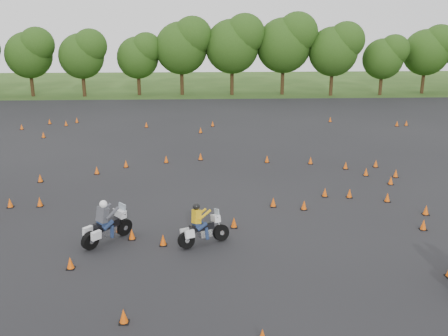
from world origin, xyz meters
The scene contains 6 objects.
ground centered at (0.00, 0.00, 0.00)m, with size 140.00×140.00×0.00m, color #2D5119.
asphalt_pad centered at (0.00, 6.00, 0.01)m, with size 62.00×62.00×0.00m, color black.
treeline centered at (3.76, 35.00, 4.61)m, with size 87.14×32.37×10.76m.
traffic_cones centered at (-0.34, 5.57, 0.23)m, with size 36.36×33.21×0.45m.
rider_grey centered at (-5.13, -2.54, 0.97)m, with size 2.49×0.76×1.92m, color #43444B, non-canonical shape.
rider_yellow centered at (-1.12, -3.01, 0.88)m, with size 2.26×0.69×1.74m, color gold, non-canonical shape.
Camera 1 is at (-1.23, -21.65, 8.74)m, focal length 40.00 mm.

